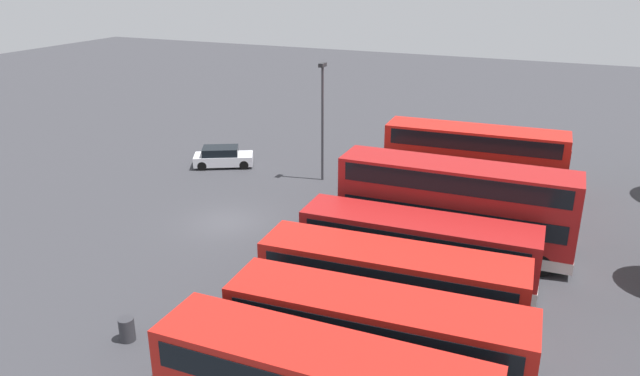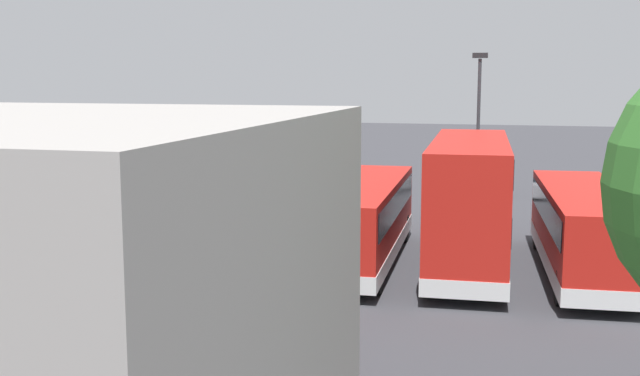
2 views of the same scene
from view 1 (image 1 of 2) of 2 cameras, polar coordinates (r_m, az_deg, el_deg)
The scene contains 11 objects.
ground_plane at distance 33.94m, azimuth -8.91°, elevation -3.25°, with size 140.00×140.00×0.00m, color #38383D.
bus_single_deck_near_end at distance 40.91m, azimuth 15.36°, elevation 2.86°, with size 3.32×10.72×2.95m.
bus_double_decker_second at distance 37.03m, azimuth 14.50°, elevation 2.44°, with size 3.10×10.69×4.55m.
bus_single_deck_third at distance 33.74m, azimuth 13.59°, elevation -0.76°, with size 3.05×10.90×2.95m.
bus_double_decker_fourth at distance 30.15m, azimuth 12.76°, elevation -1.59°, with size 2.81×11.53×4.55m.
bus_single_deck_fifth at distance 27.50m, azimuth 9.30°, elevation -5.46°, with size 2.98×10.78×2.95m.
bus_single_deck_sixth at distance 24.50m, azimuth 6.81°, elevation -8.77°, with size 3.23×10.86×2.95m.
bus_single_deck_seventh at distance 21.36m, azimuth 5.39°, elevation -13.54°, with size 3.19×10.79×2.95m.
car_hatchback_silver at distance 43.13m, azimuth -9.30°, elevation 2.95°, with size 3.54×4.50×1.43m.
lamp_post_tall at distance 38.80m, azimuth 0.24°, elevation 7.19°, with size 0.70×0.30×7.79m.
waste_bin_yellow at distance 24.58m, azimuth -18.02°, elevation -12.76°, with size 0.60×0.60×0.95m, color #333338.
Camera 1 is at (25.96, 17.12, 13.58)m, focal length 33.39 mm.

